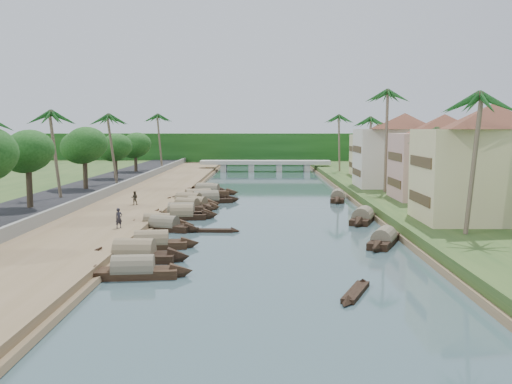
{
  "coord_description": "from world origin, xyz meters",
  "views": [
    {
      "loc": [
        -0.82,
        -51.4,
        9.23
      ],
      "look_at": [
        -1.44,
        13.68,
        2.0
      ],
      "focal_mm": 40.0,
      "sensor_mm": 36.0,
      "label": 1
    }
  ],
  "objects_px": {
    "building_near": "(490,162)",
    "person_near": "(119,218)",
    "sampan_1": "(134,255)",
    "bridge": "(265,164)",
    "sampan_0": "(133,271)"
  },
  "relations": [
    {
      "from": "sampan_1",
      "to": "person_near",
      "type": "bearing_deg",
      "value": 111.35
    },
    {
      "from": "sampan_0",
      "to": "person_near",
      "type": "distance_m",
      "value": 13.88
    },
    {
      "from": "sampan_0",
      "to": "person_near",
      "type": "xyz_separation_m",
      "value": [
        -4.15,
        13.19,
        1.25
      ]
    },
    {
      "from": "bridge",
      "to": "sampan_0",
      "type": "distance_m",
      "value": 89.21
    },
    {
      "from": "building_near",
      "to": "person_near",
      "type": "distance_m",
      "value": 32.34
    },
    {
      "from": "bridge",
      "to": "sampan_0",
      "type": "height_order",
      "value": "bridge"
    },
    {
      "from": "bridge",
      "to": "building_near",
      "type": "xyz_separation_m",
      "value": [
        18.99,
        -74.0,
        4.66
      ]
    },
    {
      "from": "sampan_0",
      "to": "sampan_1",
      "type": "relative_size",
      "value": 0.96
    },
    {
      "from": "building_near",
      "to": "sampan_1",
      "type": "xyz_separation_m",
      "value": [
        -28.71,
        -10.31,
        -5.96
      ]
    },
    {
      "from": "building_near",
      "to": "sampan_0",
      "type": "relative_size",
      "value": 1.91
    },
    {
      "from": "bridge",
      "to": "sampan_1",
      "type": "xyz_separation_m",
      "value": [
        -9.72,
        -84.31,
        -1.3
      ]
    },
    {
      "from": "bridge",
      "to": "sampan_0",
      "type": "xyz_separation_m",
      "value": [
        -8.81,
        -88.76,
        -1.31
      ]
    },
    {
      "from": "bridge",
      "to": "sampan_1",
      "type": "relative_size",
      "value": 3.47
    },
    {
      "from": "bridge",
      "to": "building_near",
      "type": "height_order",
      "value": "building_near"
    },
    {
      "from": "sampan_0",
      "to": "person_near",
      "type": "bearing_deg",
      "value": 101.4
    }
  ]
}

